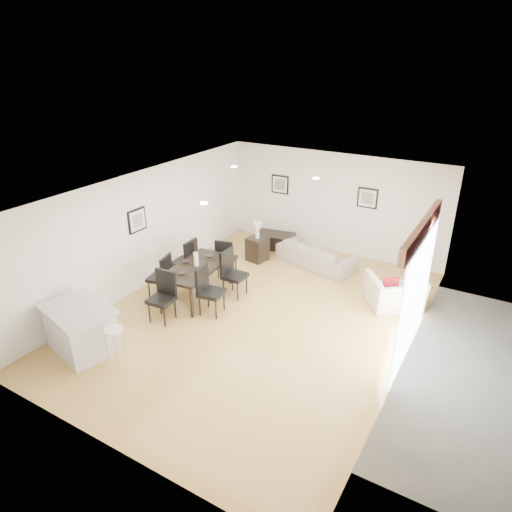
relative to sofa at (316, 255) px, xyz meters
The scene contains 26 objects.
ground 2.89m from the sofa, 90.71° to the right, with size 8.00×8.00×0.00m, color #DDAE5A.
wall_back 1.54m from the sofa, 91.83° to the left, with size 6.00×0.04×2.70m, color white.
wall_front 6.96m from the sofa, 90.30° to the right, with size 6.00×0.04×2.70m, color white.
wall_left 4.31m from the sofa, 136.54° to the right, with size 0.04×8.00×2.70m, color white.
wall_right 4.26m from the sofa, 44.14° to the right, with size 0.04×8.00×2.70m, color white.
ceiling 3.75m from the sofa, 90.71° to the right, with size 6.00×8.00×0.02m, color white.
sofa is the anchor object (origin of this frame).
armchair 2.53m from the sofa, 24.47° to the right, with size 1.11×0.97×0.72m, color silver.
dining_table 3.26m from the sofa, 120.68° to the right, with size 1.04×1.85×0.74m.
dining_chair_wnear 3.95m from the sofa, 125.38° to the right, with size 0.55×0.55×1.01m.
dining_chair_wfar 3.28m from the sofa, 134.19° to the right, with size 0.50×0.50×1.07m.
dining_chair_enear 3.42m from the sofa, 107.64° to the right, with size 0.54×0.54×1.07m.
dining_chair_efar 2.58m from the sofa, 113.80° to the right, with size 0.48×0.48×1.06m.
dining_chair_head 4.24m from the sofa, 113.15° to the right, with size 0.51×0.51×1.06m.
dining_chair_foot 2.36m from the sofa, 134.14° to the right, with size 0.54×0.54×0.98m.
vase 3.32m from the sofa, 120.68° to the right, with size 0.87×1.33×0.67m.
coffee_table 1.54m from the sofa, 160.48° to the left, with size 1.02×0.61×0.41m, color black.
side_table 1.53m from the sofa, 162.39° to the right, with size 0.47×0.47×0.62m, color black.
table_lamp 1.64m from the sofa, 162.39° to the right, with size 0.22×0.22×0.43m.
cushion 2.50m from the sofa, 27.62° to the right, with size 0.31×0.10×0.31m, color maroon.
kitchen_island 5.93m from the sofa, 112.46° to the right, with size 1.46×1.24×0.88m.
bar_stool 5.66m from the sofa, 104.26° to the right, with size 0.33×0.33×0.72m.
framed_print_back_left 2.39m from the sofa, 146.25° to the left, with size 0.52×0.04×0.52m.
framed_print_back_right 1.94m from the sofa, 51.67° to the left, with size 0.52×0.04×0.52m.
framed_print_left_wall 4.51m from the sofa, 134.33° to the right, with size 0.04×0.52×0.52m.
sliding_door 4.13m from the sofa, 41.43° to the right, with size 0.12×2.70×2.57m.
Camera 1 is at (4.08, -7.03, 5.10)m, focal length 32.00 mm.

